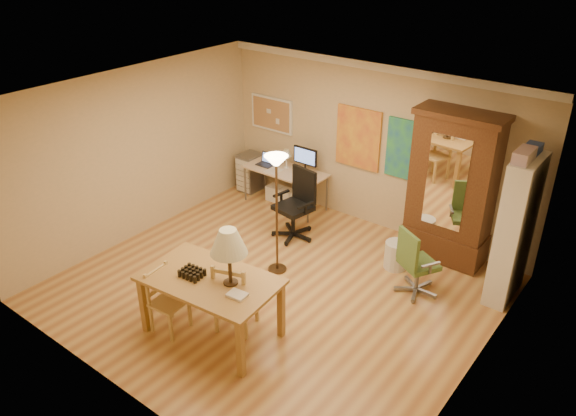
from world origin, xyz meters
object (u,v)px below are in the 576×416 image
Objects in this scene: office_chair_green at (415,276)px; dining_table at (216,269)px; office_chair_black at (295,219)px; armoire at (451,197)px; bookshelf at (515,231)px; computer_desk at (288,184)px.

dining_table is at bearing -123.27° from office_chair_green.
armoire reaches higher than office_chair_black.
bookshelf is at bearing -22.49° from armoire.
computer_desk is 1.33× the size of office_chair_black.
armoire is 1.15m from bookshelf.
dining_table reaches higher than computer_desk.
computer_desk is at bearing -178.35° from armoire.
dining_table is 0.85× the size of bookshelf.
armoire reaches higher than bookshelf.
dining_table is 0.75× the size of armoire.
office_chair_green is at bearing -19.25° from computer_desk.
armoire reaches higher than dining_table.
bookshelf is (3.22, 0.45, 0.70)m from office_chair_black.
bookshelf is (1.06, -0.44, 0.01)m from armoire.
office_chair_black reaches higher than office_chair_green.
office_chair_green is 0.49× the size of bookshelf.
armoire reaches higher than office_chair_green.
office_chair_green is at bearing -6.19° from office_chair_black.
computer_desk is (-1.52, 3.33, -0.55)m from dining_table.
computer_desk reaches higher than office_chair_black.
office_chair_black is (0.77, -0.81, -0.11)m from computer_desk.
computer_desk is 3.19m from office_chair_green.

